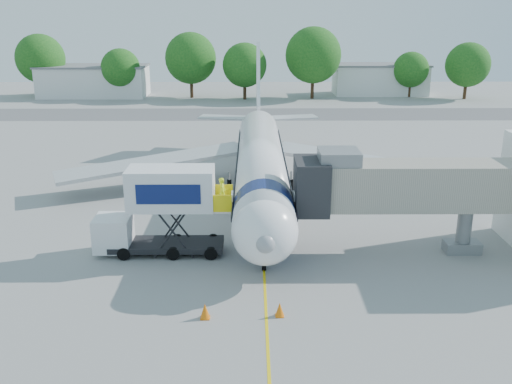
{
  "coord_description": "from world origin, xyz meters",
  "views": [
    {
      "loc": [
        -0.7,
        -39.89,
        14.63
      ],
      "look_at": [
        -0.43,
        -4.54,
        3.2
      ],
      "focal_mm": 40.0,
      "sensor_mm": 36.0,
      "label": 1
    }
  ],
  "objects_px": {
    "aircraft": "(261,162)",
    "ground_tug": "(348,322)",
    "catering_hiloader": "(161,211)",
    "jet_bridge": "(395,186)"
  },
  "relations": [
    {
      "from": "aircraft",
      "to": "ground_tug",
      "type": "bearing_deg",
      "value": -79.74
    },
    {
      "from": "jet_bridge",
      "to": "ground_tug",
      "type": "relative_size",
      "value": 3.92
    },
    {
      "from": "catering_hiloader",
      "to": "aircraft",
      "type": "bearing_deg",
      "value": 60.61
    },
    {
      "from": "aircraft",
      "to": "catering_hiloader",
      "type": "xyz_separation_m",
      "value": [
        -6.27,
        -11.12,
        -0.19
      ]
    },
    {
      "from": "ground_tug",
      "to": "jet_bridge",
      "type": "bearing_deg",
      "value": 59.41
    },
    {
      "from": "catering_hiloader",
      "to": "jet_bridge",
      "type": "bearing_deg",
      "value": 0.01
    },
    {
      "from": "catering_hiloader",
      "to": "ground_tug",
      "type": "height_order",
      "value": "catering_hiloader"
    },
    {
      "from": "jet_bridge",
      "to": "ground_tug",
      "type": "distance_m",
      "value": 11.1
    },
    {
      "from": "jet_bridge",
      "to": "catering_hiloader",
      "type": "xyz_separation_m",
      "value": [
        -14.26,
        -0.0,
        -1.58
      ]
    },
    {
      "from": "jet_bridge",
      "to": "catering_hiloader",
      "type": "distance_m",
      "value": 14.35
    }
  ]
}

